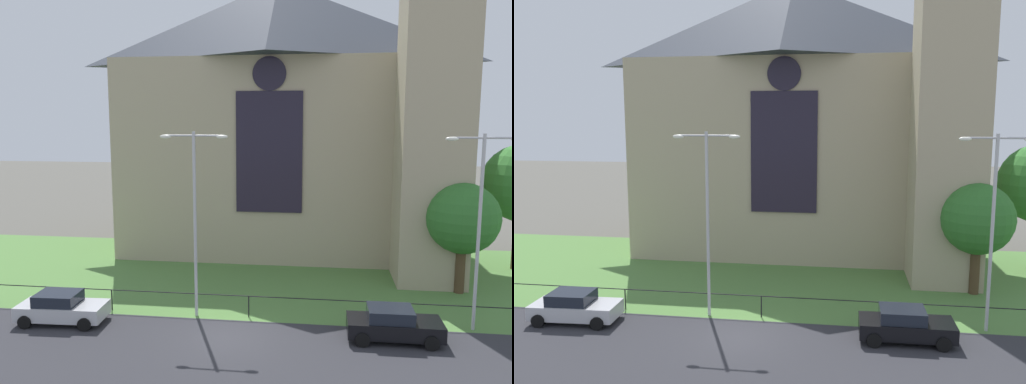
# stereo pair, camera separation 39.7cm
# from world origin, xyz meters

# --- Properties ---
(ground) EXTENTS (160.00, 160.00, 0.00)m
(ground) POSITION_xyz_m (0.00, 10.00, 0.00)
(ground) COLOR #56544C
(road_asphalt) EXTENTS (120.00, 8.00, 0.01)m
(road_asphalt) POSITION_xyz_m (0.00, -2.00, 0.00)
(road_asphalt) COLOR #2D2D33
(road_asphalt) RESTS_ON ground
(grass_verge) EXTENTS (120.00, 20.00, 0.01)m
(grass_verge) POSITION_xyz_m (0.00, 8.00, 0.00)
(grass_verge) COLOR #517F3D
(grass_verge) RESTS_ON ground
(church_building) EXTENTS (23.20, 16.20, 26.00)m
(church_building) POSITION_xyz_m (1.39, 17.17, 10.27)
(church_building) COLOR tan
(church_building) RESTS_ON ground
(iron_railing) EXTENTS (28.92, 0.07, 1.13)m
(iron_railing) POSITION_xyz_m (0.62, 2.50, 0.97)
(iron_railing) COLOR black
(iron_railing) RESTS_ON ground
(tree_right_near) EXTENTS (4.04, 4.04, 6.37)m
(tree_right_near) POSITION_xyz_m (12.05, 7.76, 4.32)
(tree_right_near) COLOR #4C3823
(tree_right_near) RESTS_ON ground
(streetlamp_near) EXTENTS (3.37, 0.26, 9.30)m
(streetlamp_near) POSITION_xyz_m (-2.05, 2.40, 5.82)
(streetlamp_near) COLOR #B2B2B7
(streetlamp_near) RESTS_ON ground
(streetlamp_far) EXTENTS (3.37, 0.26, 9.26)m
(streetlamp_far) POSITION_xyz_m (11.38, 2.40, 5.79)
(streetlamp_far) COLOR #B2B2B7
(streetlamp_far) RESTS_ON ground
(parked_car_silver) EXTENTS (4.27, 2.17, 1.51)m
(parked_car_silver) POSITION_xyz_m (-8.37, 0.64, 0.74)
(parked_car_silver) COLOR #B7B7BC
(parked_car_silver) RESTS_ON ground
(parked_car_black) EXTENTS (4.22, 2.06, 1.51)m
(parked_car_black) POSITION_xyz_m (7.47, 0.72, 0.74)
(parked_car_black) COLOR black
(parked_car_black) RESTS_ON ground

